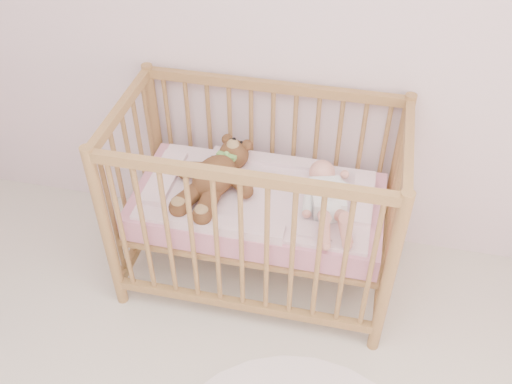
% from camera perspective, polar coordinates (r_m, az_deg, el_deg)
% --- Properties ---
extents(wall_back, '(4.00, 0.02, 2.70)m').
position_cam_1_polar(wall_back, '(2.67, 4.72, 17.95)').
color(wall_back, silver).
rests_on(wall_back, floor).
extents(crib, '(1.36, 0.76, 1.00)m').
position_cam_1_polar(crib, '(2.82, 0.22, -1.17)').
color(crib, '#A98147').
rests_on(crib, floor).
extents(mattress, '(1.22, 0.62, 0.13)m').
position_cam_1_polar(mattress, '(2.83, 0.22, -1.39)').
color(mattress, pink).
rests_on(mattress, crib).
extents(blanket, '(1.10, 0.58, 0.06)m').
position_cam_1_polar(blanket, '(2.78, 0.22, -0.26)').
color(blanket, '#F0A5B5').
rests_on(blanket, mattress).
extents(baby, '(0.42, 0.63, 0.14)m').
position_cam_1_polar(baby, '(2.68, 7.14, -0.37)').
color(baby, white).
rests_on(baby, blanket).
extents(teddy_bear, '(0.55, 0.68, 0.17)m').
position_cam_1_polar(teddy_bear, '(2.75, -4.18, 1.43)').
color(teddy_bear, brown).
rests_on(teddy_bear, blanket).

